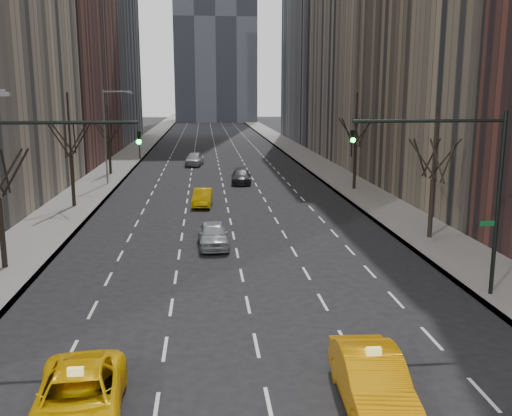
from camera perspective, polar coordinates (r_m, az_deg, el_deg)
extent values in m
cube|color=slate|center=(82.13, -12.55, 5.08)|extent=(4.50, 320.00, 0.15)
cube|color=slate|center=(82.64, 4.61, 5.35)|extent=(4.50, 320.00, 0.15)
cylinder|color=black|center=(31.52, -24.06, -2.30)|extent=(0.28, 0.28, 3.57)
cylinder|color=black|center=(31.74, -23.77, 3.36)|extent=(0.42, 1.80, 2.52)
cylinder|color=black|center=(31.01, -22.93, 3.26)|extent=(1.74, 0.72, 2.52)
cylinder|color=black|center=(30.26, -23.68, 3.02)|extent=(1.46, 1.25, 2.52)
cylinder|color=black|center=(46.62, -17.86, 2.62)|extent=(0.28, 0.28, 3.99)
cylinder|color=black|center=(46.19, -18.20, 7.98)|extent=(0.16, 0.16, 4.75)
cylinder|color=black|center=(47.05, -17.70, 6.66)|extent=(0.42, 1.80, 2.52)
cylinder|color=black|center=(46.38, -17.05, 6.64)|extent=(1.74, 0.72, 2.52)
cylinder|color=black|center=(45.58, -17.45, 6.54)|extent=(1.46, 1.25, 2.52)
cylinder|color=black|center=(45.47, -18.52, 6.46)|extent=(0.42, 1.80, 2.52)
cylinder|color=black|center=(46.16, -19.17, 6.49)|extent=(1.74, 0.72, 2.52)
cylinder|color=black|center=(46.95, -18.75, 6.59)|extent=(1.46, 1.25, 2.52)
cylinder|color=black|center=(64.19, -14.40, 4.83)|extent=(0.28, 0.28, 3.36)
cylinder|color=black|center=(63.89, -14.57, 8.11)|extent=(0.16, 0.16, 4.00)
cylinder|color=black|center=(64.75, -14.28, 7.48)|extent=(0.42, 1.80, 2.52)
cylinder|color=black|center=(64.10, -13.77, 7.47)|extent=(1.74, 0.72, 2.52)
cylinder|color=black|center=(63.29, -14.02, 7.41)|extent=(1.46, 1.25, 2.52)
cylinder|color=black|center=(63.13, -14.79, 7.36)|extent=(0.42, 1.80, 2.52)
cylinder|color=black|center=(63.78, -15.29, 7.37)|extent=(1.74, 0.72, 2.52)
cylinder|color=black|center=(64.59, -15.03, 7.43)|extent=(1.46, 1.25, 2.52)
cylinder|color=black|center=(36.39, 17.10, -0.05)|extent=(0.28, 0.28, 3.57)
cylinder|color=black|center=(35.85, 17.47, 6.08)|extent=(0.16, 0.16, 4.25)
cylinder|color=black|center=(36.77, 17.10, 4.82)|extent=(0.42, 1.80, 2.52)
cylinder|color=black|center=(36.52, 18.39, 4.70)|extent=(1.74, 0.72, 2.52)
cylinder|color=black|center=(35.69, 18.70, 4.53)|extent=(1.46, 1.25, 2.52)
cylinder|color=black|center=(35.10, 17.68, 4.49)|extent=(0.42, 1.80, 2.52)
cylinder|color=black|center=(35.36, 16.35, 4.62)|extent=(1.74, 0.72, 2.52)
cylinder|color=black|center=(36.20, 16.09, 4.78)|extent=(1.46, 1.25, 2.52)
cylinder|color=black|center=(53.22, 9.85, 4.05)|extent=(0.28, 0.28, 3.99)
cylinder|color=black|center=(52.84, 10.01, 8.75)|extent=(0.16, 0.16, 4.75)
cylinder|color=black|center=(53.76, 9.89, 7.58)|extent=(0.42, 1.80, 2.52)
cylinder|color=black|center=(53.40, 10.73, 7.52)|extent=(1.74, 0.72, 2.52)
cylinder|color=black|center=(52.55, 10.82, 7.46)|extent=(1.46, 1.25, 2.52)
cylinder|color=black|center=(52.05, 10.05, 7.45)|extent=(0.42, 1.80, 2.52)
cylinder|color=black|center=(52.42, 9.19, 7.50)|extent=(1.74, 0.72, 2.52)
cylinder|color=black|center=(53.27, 9.12, 7.57)|extent=(1.46, 1.25, 2.52)
cylinder|color=black|center=(23.72, -19.57, 8.04)|extent=(6.50, 0.14, 0.14)
imported|color=black|center=(23.20, -11.58, 6.18)|extent=(0.18, 0.22, 1.10)
sphere|color=#0CFF33|center=(23.01, -11.64, 6.51)|extent=(0.20, 0.20, 0.20)
cylinder|color=black|center=(26.60, 23.04, 0.27)|extent=(0.18, 0.18, 8.00)
cylinder|color=black|center=(24.80, 16.99, 8.33)|extent=(6.50, 0.14, 0.14)
imported|color=black|center=(23.84, 9.56, 6.39)|extent=(0.18, 0.22, 1.10)
sphere|color=#0CFF33|center=(23.65, 9.68, 6.71)|extent=(0.20, 0.20, 0.20)
cube|color=#0C5926|center=(26.57, 22.14, -1.44)|extent=(0.70, 0.04, 0.22)
cube|color=slate|center=(22.10, -23.97, 10.37)|extent=(0.50, 0.22, 0.15)
cylinder|color=slate|center=(56.92, -14.84, 6.85)|extent=(0.16, 0.16, 9.00)
cylinder|color=slate|center=(56.56, -13.75, 11.24)|extent=(2.60, 0.14, 0.14)
cube|color=slate|center=(56.40, -12.52, 11.20)|extent=(0.50, 0.22, 0.15)
imported|color=#FAC105|center=(17.02, -17.38, -17.85)|extent=(2.84, 5.39, 1.45)
imported|color=orange|center=(17.34, 11.57, -16.61)|extent=(1.92, 5.00, 1.62)
imported|color=#ABAEB3|center=(33.50, -4.33, -2.67)|extent=(1.89, 4.32, 1.45)
imported|color=#FFBF05|center=(45.59, -5.36, 1.06)|extent=(1.72, 4.19, 1.35)
imported|color=#29292D|center=(56.76, -1.50, 3.19)|extent=(2.21, 4.86, 1.38)
imported|color=#B8B8B8|center=(70.94, -6.18, 4.91)|extent=(2.52, 4.99, 1.63)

